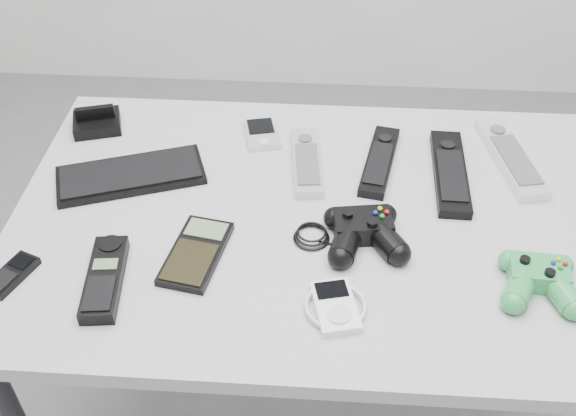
# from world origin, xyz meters

# --- Properties ---
(desk) EXTENTS (1.10, 0.70, 0.73)m
(desk) POSITION_xyz_m (0.03, 0.08, 0.67)
(desk) COLOR #A8A7AA
(desk) RESTS_ON floor
(pda_keyboard) EXTENTS (0.29, 0.20, 0.02)m
(pda_keyboard) POSITION_xyz_m (-0.33, 0.16, 0.74)
(pda_keyboard) COLOR black
(pda_keyboard) RESTS_ON desk
(dock_bracket) EXTENTS (0.11, 0.10, 0.05)m
(dock_bracket) POSITION_xyz_m (-0.44, 0.32, 0.76)
(dock_bracket) COLOR black
(dock_bracket) RESTS_ON desk
(pda) EXTENTS (0.08, 0.11, 0.02)m
(pda) POSITION_xyz_m (-0.10, 0.31, 0.74)
(pda) COLOR silver
(pda) RESTS_ON desk
(remote_silver_a) EXTENTS (0.07, 0.21, 0.02)m
(remote_silver_a) POSITION_xyz_m (-0.01, 0.22, 0.75)
(remote_silver_a) COLOR silver
(remote_silver_a) RESTS_ON desk
(remote_black_a) EXTENTS (0.09, 0.22, 0.02)m
(remote_black_a) POSITION_xyz_m (0.13, 0.23, 0.74)
(remote_black_a) COLOR black
(remote_black_a) RESTS_ON desk
(remote_black_b) EXTENTS (0.07, 0.24, 0.02)m
(remote_black_b) POSITION_xyz_m (0.26, 0.20, 0.75)
(remote_black_b) COLOR black
(remote_black_b) RESTS_ON desk
(remote_silver_b) EXTENTS (0.10, 0.25, 0.02)m
(remote_silver_b) POSITION_xyz_m (0.38, 0.26, 0.75)
(remote_silver_b) COLOR silver
(remote_silver_b) RESTS_ON desk
(mobile_phone) EXTENTS (0.07, 0.10, 0.02)m
(mobile_phone) POSITION_xyz_m (-0.46, -0.10, 0.74)
(mobile_phone) COLOR black
(mobile_phone) RESTS_ON desk
(cordless_handset) EXTENTS (0.07, 0.17, 0.03)m
(cordless_handset) POSITION_xyz_m (-0.31, -0.10, 0.75)
(cordless_handset) COLOR black
(cordless_handset) RESTS_ON desk
(calculator) EXTENTS (0.11, 0.17, 0.02)m
(calculator) POSITION_xyz_m (-0.17, -0.03, 0.74)
(calculator) COLOR black
(calculator) RESTS_ON desk
(mp3_player) EXTENTS (0.12, 0.12, 0.02)m
(mp3_player) POSITION_xyz_m (0.05, -0.13, 0.74)
(mp3_player) COLOR white
(mp3_player) RESTS_ON desk
(controller_black) EXTENTS (0.25, 0.18, 0.05)m
(controller_black) POSITION_xyz_m (0.10, 0.02, 0.76)
(controller_black) COLOR black
(controller_black) RESTS_ON desk
(controller_green) EXTENTS (0.13, 0.14, 0.04)m
(controller_green) POSITION_xyz_m (0.37, -0.07, 0.76)
(controller_green) COLOR #23823D
(controller_green) RESTS_ON desk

